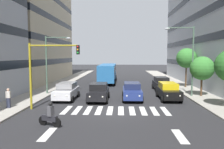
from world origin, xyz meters
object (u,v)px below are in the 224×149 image
object	(u,v)px
car_row2_0	(161,84)
street_tree_2	(186,58)
street_lamp_right	(51,58)
street_lamp_left	(188,54)
car_1	(132,91)
bus_behind_traffic	(108,71)
street_tree_1	(202,68)
pedestrian_waiting	(8,98)
motorcycle_with_rider	(50,116)
car_0	(168,91)
car_3	(67,91)
car_2	(99,92)
traffic_light_gantry	(44,65)

from	to	relation	value
car_row2_0	street_tree_2	world-z (taller)	street_tree_2
street_lamp_right	street_tree_2	world-z (taller)	street_lamp_right
street_lamp_right	street_lamp_left	bearing A→B (deg)	176.49
car_row2_0	street_lamp_left	size ratio (longest dim) A/B	0.60
car_1	street_tree_2	distance (m)	11.77
car_1	car_row2_0	size ratio (longest dim) A/B	1.00
car_1	bus_behind_traffic	bearing A→B (deg)	-76.45
bus_behind_traffic	street_tree_1	world-z (taller)	street_tree_1
pedestrian_waiting	motorcycle_with_rider	bearing A→B (deg)	140.12
car_1	street_lamp_right	xyz separation A→B (m)	(9.12, -2.47, 3.30)
car_0	car_3	world-z (taller)	same
street_tree_2	car_2	bearing A→B (deg)	37.96
street_lamp_right	street_tree_1	distance (m)	16.69
car_3	car_2	bearing A→B (deg)	174.63
car_0	street_lamp_right	distance (m)	13.45
car_1	pedestrian_waiting	world-z (taller)	pedestrian_waiting
car_2	motorcycle_with_rider	distance (m)	8.34
bus_behind_traffic	pedestrian_waiting	xyz separation A→B (m)	(7.10, 18.41, -0.86)
street_lamp_left	car_1	bearing A→B (deg)	14.45
car_2	pedestrian_waiting	bearing A→B (deg)	29.31
street_lamp_left	traffic_light_gantry	bearing A→B (deg)	23.40
street_tree_2	pedestrian_waiting	bearing A→B (deg)	34.81
car_row2_0	street_tree_1	size ratio (longest dim) A/B	1.04
car_row2_0	street_tree_1	xyz separation A→B (m)	(-3.41, 4.47, 2.24)
car_2	street_lamp_left	bearing A→B (deg)	-167.39
car_row2_0	street_tree_2	size ratio (longest dim) A/B	0.83
street_lamp_left	car_row2_0	bearing A→B (deg)	-67.01
street_tree_1	car_row2_0	bearing A→B (deg)	-52.66
street_lamp_right	bus_behind_traffic	bearing A→B (deg)	-116.85
car_2	traffic_light_gantry	world-z (taller)	traffic_light_gantry
street_lamp_left	street_lamp_right	bearing A→B (deg)	-3.51
street_lamp_left	car_2	bearing A→B (deg)	12.61
car_1	motorcycle_with_rider	world-z (taller)	car_1
motorcycle_with_rider	street_tree_1	xyz separation A→B (m)	(-13.12, -10.13, 2.48)
car_2	street_lamp_right	xyz separation A→B (m)	(5.77, -3.02, 3.30)
car_row2_0	bus_behind_traffic	size ratio (longest dim) A/B	0.42
car_row2_0	street_tree_1	distance (m)	6.06
car_2	motorcycle_with_rider	world-z (taller)	car_2
street_tree_2	pedestrian_waiting	size ratio (longest dim) A/B	3.29
bus_behind_traffic	motorcycle_with_rider	size ratio (longest dim) A/B	6.47
car_0	street_lamp_left	world-z (taller)	street_lamp_left
car_0	car_2	distance (m)	7.10
car_0	traffic_light_gantry	world-z (taller)	traffic_light_gantry
car_0	car_1	xyz separation A→B (m)	(3.72, 0.20, 0.00)
street_tree_2	pedestrian_waiting	distance (m)	22.47
motorcycle_with_rider	pedestrian_waiting	distance (m)	6.32
traffic_light_gantry	street_lamp_left	distance (m)	14.68
car_1	car_2	xyz separation A→B (m)	(3.34, 0.54, 0.00)
car_row2_0	street_lamp_right	bearing A→B (deg)	15.06
bus_behind_traffic	street_tree_2	xyz separation A→B (m)	(-11.17, 5.71, 2.27)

